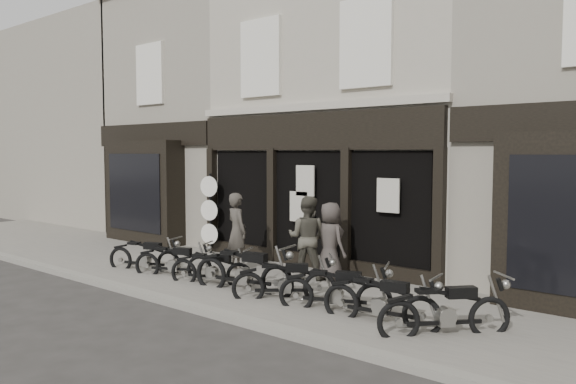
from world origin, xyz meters
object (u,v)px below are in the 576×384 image
Objects in this scene: motorcycle_2 at (212,272)px; motorcycle_3 at (244,275)px; motorcycle_1 at (174,265)px; man_right at (330,241)px; motorcycle_0 at (145,259)px; motorcycle_4 at (285,285)px; motorcycle_7 at (446,316)px; man_centre at (307,237)px; motorcycle_5 at (336,294)px; man_left at (237,231)px; motorcycle_6 at (382,306)px; advert_sign_post at (210,217)px.

motorcycle_3 is (0.99, -0.03, 0.08)m from motorcycle_2.
man_right is at bearing 8.56° from motorcycle_1.
motorcycle_0 is 1.02m from motorcycle_1.
motorcycle_4 is at bearing -17.27° from motorcycle_0.
motorcycle_1 is 1.03× the size of motorcycle_7.
motorcycle_3 is 1.25× the size of man_centre.
motorcycle_7 is (2.09, -0.02, 0.02)m from motorcycle_5.
motorcycle_7 is 6.10m from man_left.
motorcycle_3 is 1.34× the size of man_right.
motorcycle_6 is at bearing -23.72° from motorcycle_2.
motorcycle_0 is at bearing 160.09° from motorcycle_2.
motorcycle_1 is 3.00m from advert_sign_post.
man_centre is at bearing 41.77° from man_right.
motorcycle_3 is 2.23m from motorcycle_5.
man_left is (-3.82, 1.33, 0.65)m from motorcycle_5.
motorcycle_3 is at bearing -24.04° from motorcycle_1.
motorcycle_2 is at bearing 171.87° from motorcycle_6.
motorcycle_5 is at bearing -33.90° from advert_sign_post.
advert_sign_post is (-8.07, 2.44, 0.73)m from motorcycle_7.
man_centre reaches higher than motorcycle_4.
motorcycle_3 is at bearing -18.11° from motorcycle_0.
motorcycle_7 is at bearing -28.65° from advert_sign_post.
motorcycle_5 is 0.83× the size of advert_sign_post.
motorcycle_1 is 2.25m from motorcycle_3.
man_left is 1.00× the size of man_centre.
motorcycle_7 is at bearing -0.36° from motorcycle_6.
motorcycle_1 is at bearing 172.55° from motorcycle_6.
man_right reaches higher than motorcycle_7.
motorcycle_4 reaches higher than motorcycle_2.
advert_sign_post is (-6.99, 2.56, 0.74)m from motorcycle_6.
advert_sign_post reaches higher than man_right.
motorcycle_4 is 1.96m from man_right.
motorcycle_2 is 0.98× the size of man_centre.
motorcycle_6 is at bearing 159.47° from man_right.
man_centre is 0.79× the size of advert_sign_post.
motorcycle_4 is 0.79× the size of motorcycle_6.
man_centre is at bearing -22.55° from advert_sign_post.
man_right is 4.55m from advert_sign_post.
motorcycle_7 is at bearing -22.14° from motorcycle_2.
motorcycle_5 reaches higher than motorcycle_0.
motorcycle_3 reaches higher than motorcycle_0.
motorcycle_7 is (4.32, 0.04, -0.03)m from motorcycle_3.
motorcycle_3 is at bearing 172.01° from motorcycle_6.
motorcycle_5 is at bearing -23.26° from motorcycle_1.
motorcycle_2 is at bearing -53.46° from advert_sign_post.
motorcycle_1 is 6.57m from motorcycle_7.
motorcycle_0 is 0.91× the size of motorcycle_6.
man_centre reaches higher than motorcycle_1.
motorcycle_1 is 0.98× the size of man_left.
advert_sign_post is (-4.77, 2.40, 0.76)m from motorcycle_4.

